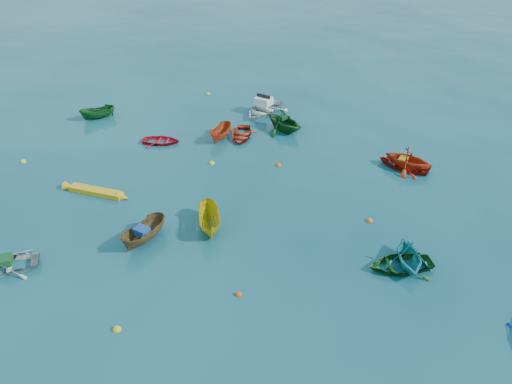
% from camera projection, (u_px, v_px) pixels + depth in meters
% --- Properties ---
extents(ground, '(160.00, 160.00, 0.00)m').
position_uv_depth(ground, '(212.00, 246.00, 25.64)').
color(ground, '#0A404C').
rests_on(ground, ground).
extents(dinghy_white_near, '(3.82, 3.75, 0.65)m').
position_uv_depth(dinghy_white_near, '(6.00, 268.00, 24.18)').
color(dinghy_white_near, beige).
rests_on(dinghy_white_near, ground).
extents(sampan_brown_mid, '(1.36, 3.08, 1.16)m').
position_uv_depth(sampan_brown_mid, '(146.00, 241.00, 25.95)').
color(sampan_brown_mid, brown).
rests_on(sampan_brown_mid, ground).
extents(sampan_yellow_mid, '(2.76, 3.21, 1.20)m').
position_uv_depth(sampan_yellow_mid, '(210.00, 228.00, 26.89)').
color(sampan_yellow_mid, gold).
rests_on(sampan_yellow_mid, ground).
extents(dinghy_green_e, '(3.87, 3.65, 0.65)m').
position_uv_depth(dinghy_green_e, '(399.00, 268.00, 24.21)').
color(dinghy_green_e, '#114C15').
rests_on(dinghy_green_e, ground).
extents(dinghy_cyan_se, '(3.29, 3.46, 1.43)m').
position_uv_depth(dinghy_cyan_se, '(407.00, 265.00, 24.35)').
color(dinghy_cyan_se, teal).
rests_on(dinghy_cyan_se, ground).
extents(dinghy_red_nw, '(3.17, 2.75, 0.55)m').
position_uv_depth(dinghy_red_nw, '(161.00, 143.00, 35.21)').
color(dinghy_red_nw, red).
rests_on(dinghy_red_nw, ground).
extents(sampan_orange_n, '(1.26, 2.76, 1.04)m').
position_uv_depth(sampan_orange_n, '(221.00, 138.00, 35.82)').
color(sampan_orange_n, '#B93911').
rests_on(sampan_orange_n, ground).
extents(dinghy_green_n, '(4.15, 3.88, 1.76)m').
position_uv_depth(dinghy_green_n, '(283.00, 130.00, 36.91)').
color(dinghy_green_n, '#0F4315').
rests_on(dinghy_green_n, ground).
extents(dinghy_red_ne, '(3.42, 2.54, 0.68)m').
position_uv_depth(dinghy_red_ne, '(403.00, 167.00, 32.34)').
color(dinghy_red_ne, red).
rests_on(dinghy_red_ne, ground).
extents(dinghy_red_far, '(3.04, 3.51, 0.61)m').
position_uv_depth(dinghy_red_far, '(241.00, 137.00, 35.99)').
color(dinghy_red_far, red).
rests_on(dinghy_red_far, ground).
extents(dinghy_orange_far, '(3.30, 2.93, 1.60)m').
position_uv_depth(dinghy_orange_far, '(407.00, 169.00, 32.20)').
color(dinghy_orange_far, '#B82F11').
rests_on(dinghy_orange_far, ground).
extents(sampan_green_far, '(2.39, 2.76, 1.04)m').
position_uv_depth(sampan_green_far, '(99.00, 118.00, 38.68)').
color(sampan_green_far, '#13531A').
rests_on(sampan_green_far, ground).
extents(kayak_yellow, '(4.14, 1.28, 0.42)m').
position_uv_depth(kayak_yellow, '(97.00, 194.00, 29.73)').
color(kayak_yellow, gold).
rests_on(kayak_yellow, ground).
extents(motorboat_white, '(3.29, 4.36, 1.45)m').
position_uv_depth(motorboat_white, '(263.00, 113.00, 39.56)').
color(motorboat_white, white).
rests_on(motorboat_white, ground).
extents(tarp_green_a, '(0.89, 0.90, 0.35)m').
position_uv_depth(tarp_green_a, '(6.00, 260.00, 23.93)').
color(tarp_green_a, '#134D20').
rests_on(tarp_green_a, dinghy_white_near).
extents(tarp_blue_a, '(0.79, 0.62, 0.36)m').
position_uv_depth(tarp_blue_a, '(142.00, 231.00, 25.43)').
color(tarp_blue_a, '#18488E').
rests_on(tarp_blue_a, sampan_brown_mid).
extents(tarp_green_b, '(0.62, 0.70, 0.28)m').
position_uv_depth(tarp_green_b, '(283.00, 117.00, 36.42)').
color(tarp_green_b, '#0F3F22').
rests_on(tarp_green_b, dinghy_green_n).
extents(tarp_orange_b, '(0.56, 0.72, 0.33)m').
position_uv_depth(tarp_orange_b, '(403.00, 160.00, 32.10)').
color(tarp_orange_b, '#BB6F13').
rests_on(tarp_orange_b, dinghy_red_ne).
extents(buoy_ye_a, '(0.36, 0.36, 0.36)m').
position_uv_depth(buoy_ye_a, '(117.00, 330.00, 20.96)').
color(buoy_ye_a, yellow).
rests_on(buoy_ye_a, ground).
extents(buoy_or_b, '(0.32, 0.32, 0.32)m').
position_uv_depth(buoy_or_b, '(239.00, 295.00, 22.67)').
color(buoy_or_b, '#D6490B').
rests_on(buoy_or_b, ground).
extents(buoy_ye_b, '(0.37, 0.37, 0.37)m').
position_uv_depth(buoy_ye_b, '(23.00, 162.00, 32.94)').
color(buoy_ye_b, yellow).
rests_on(buoy_ye_b, ground).
extents(buoy_or_c, '(0.37, 0.37, 0.37)m').
position_uv_depth(buoy_or_c, '(216.00, 138.00, 35.89)').
color(buoy_or_c, '#DC630B').
rests_on(buoy_or_c, ground).
extents(buoy_ye_c, '(0.36, 0.36, 0.36)m').
position_uv_depth(buoy_ye_c, '(212.00, 164.00, 32.77)').
color(buoy_ye_c, yellow).
rests_on(buoy_ye_c, ground).
extents(buoy_or_d, '(0.37, 0.37, 0.37)m').
position_uv_depth(buoy_or_d, '(370.00, 221.00, 27.42)').
color(buoy_or_d, orange).
rests_on(buoy_or_d, ground).
extents(buoy_ye_d, '(0.32, 0.32, 0.32)m').
position_uv_depth(buoy_ye_d, '(208.00, 94.00, 42.84)').
color(buoy_ye_d, yellow).
rests_on(buoy_ye_d, ground).
extents(buoy_or_e, '(0.36, 0.36, 0.36)m').
position_uv_depth(buoy_or_e, '(278.00, 166.00, 32.54)').
color(buoy_or_e, '#E8550C').
rests_on(buoy_or_e, ground).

